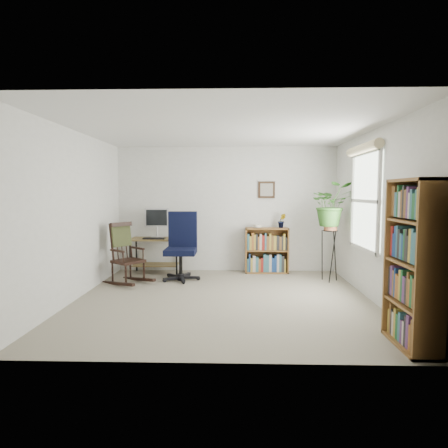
{
  "coord_description": "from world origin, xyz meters",
  "views": [
    {
      "loc": [
        0.16,
        -5.23,
        1.53
      ],
      "look_at": [
        0.0,
        0.4,
        1.05
      ],
      "focal_mm": 30.0,
      "sensor_mm": 36.0,
      "label": 1
    }
  ],
  "objects_px": {
    "desk": "(156,256)",
    "tall_bookshelf": "(414,264)",
    "rocking_chair": "(128,253)",
    "office_chair": "(181,246)",
    "low_bookshelf": "(267,250)"
  },
  "relations": [
    {
      "from": "desk",
      "to": "tall_bookshelf",
      "type": "distance_m",
      "value": 4.63
    },
    {
      "from": "desk",
      "to": "tall_bookshelf",
      "type": "relative_size",
      "value": 0.56
    },
    {
      "from": "rocking_chair",
      "to": "office_chair",
      "type": "bearing_deg",
      "value": -33.88
    },
    {
      "from": "rocking_chair",
      "to": "tall_bookshelf",
      "type": "height_order",
      "value": "tall_bookshelf"
    },
    {
      "from": "office_chair",
      "to": "desk",
      "type": "bearing_deg",
      "value": 137.56
    },
    {
      "from": "office_chair",
      "to": "low_bookshelf",
      "type": "distance_m",
      "value": 1.69
    },
    {
      "from": "rocking_chair",
      "to": "low_bookshelf",
      "type": "xyz_separation_m",
      "value": [
        2.39,
        0.92,
        -0.09
      ]
    },
    {
      "from": "office_chair",
      "to": "tall_bookshelf",
      "type": "distance_m",
      "value": 3.85
    },
    {
      "from": "office_chair",
      "to": "tall_bookshelf",
      "type": "xyz_separation_m",
      "value": [
        2.7,
        -2.74,
        0.23
      ]
    },
    {
      "from": "office_chair",
      "to": "rocking_chair",
      "type": "relative_size",
      "value": 1.16
    },
    {
      "from": "desk",
      "to": "tall_bookshelf",
      "type": "height_order",
      "value": "tall_bookshelf"
    },
    {
      "from": "low_bookshelf",
      "to": "rocking_chair",
      "type": "bearing_deg",
      "value": -159.0
    },
    {
      "from": "rocking_chair",
      "to": "tall_bookshelf",
      "type": "xyz_separation_m",
      "value": [
        3.54,
        -2.47,
        0.31
      ]
    },
    {
      "from": "office_chair",
      "to": "rocking_chair",
      "type": "distance_m",
      "value": 0.89
    },
    {
      "from": "desk",
      "to": "rocking_chair",
      "type": "bearing_deg",
      "value": -110.27
    }
  ]
}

